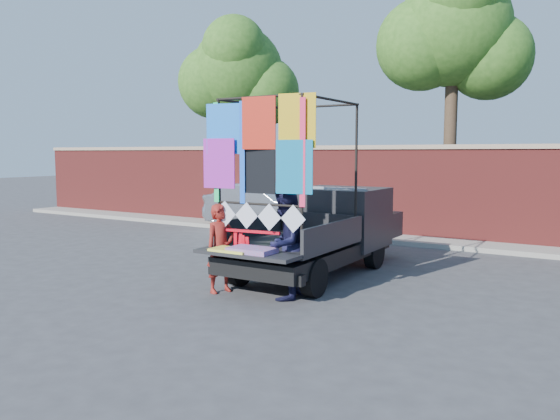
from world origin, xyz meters
The scene contains 10 objects.
ground centered at (0.00, 0.00, 0.00)m, with size 90.00×90.00×0.00m, color #38383A.
brick_wall centered at (0.00, 7.00, 1.33)m, with size 30.00×0.45×2.61m.
curb centered at (0.00, 6.30, 0.06)m, with size 30.00×1.20×0.12m, color gray.
tree_left centered at (-6.48, 8.12, 5.12)m, with size 4.20×3.30×7.05m.
tree_mid centered at (1.02, 8.12, 5.70)m, with size 4.20×3.30×7.73m.
pickup_truck centered at (0.16, 2.13, 0.83)m, with size 2.09×5.25×3.30m.
sedan centered at (-3.76, 5.95, 0.74)m, with size 1.56×4.49×1.48m, color #B9BBC1.
woman centered at (-0.59, -0.49, 0.76)m, with size 0.56×0.37×1.53m, color maroon.
man centered at (0.56, -0.27, 0.91)m, with size 0.88×0.69×1.81m, color black.
streamer_bundle centered at (-0.13, -0.40, 0.88)m, with size 1.03×0.17×0.71m.
Camera 1 is at (5.10, -7.81, 2.39)m, focal length 35.00 mm.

